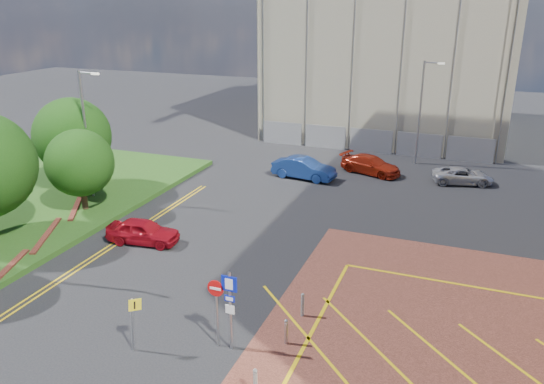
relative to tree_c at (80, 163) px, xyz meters
The scene contains 14 objects.
ground 17.10m from the tree_c, 36.53° to the right, with size 140.00×140.00×0.00m, color black.
retaining_wall 8.71m from the tree_c, 78.00° to the right, with size 6.06×20.33×0.40m.
tree_c is the anchor object (origin of this frame).
tree_d 4.30m from the tree_c, 135.00° to the left, with size 5.00×5.00×6.08m.
lamp_left_far 2.65m from the tree_c, 114.71° to the left, with size 1.53×0.16×8.00m.
lamp_back 25.19m from the tree_c, 45.68° to the left, with size 1.53×0.16×8.00m.
sign_cluster 16.53m from the tree_c, 33.16° to the right, with size 1.17×0.12×3.20m.
warning_sign 15.07m from the tree_c, 43.91° to the right, with size 0.53×0.37×2.24m.
construction_building 33.81m from the tree_c, 65.77° to the left, with size 21.20×19.20×22.00m, color #B2A991.
construction_fence 24.80m from the tree_c, 54.06° to the left, with size 21.60×0.06×2.00m, color gray.
car_red_left 6.66m from the tree_c, 22.15° to the right, with size 1.56×3.88×1.32m, color #A20D1A.
car_blue_back 15.46m from the tree_c, 47.30° to the left, with size 1.62×4.63×1.53m, color navy.
car_red_back 20.51m from the tree_c, 43.95° to the left, with size 1.88×4.61×1.34m, color #A2200D.
car_silver_back 25.60m from the tree_c, 33.67° to the left, with size 1.92×4.17×1.16m, color silver.
Camera 1 is at (7.84, -13.94, 12.17)m, focal length 35.00 mm.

